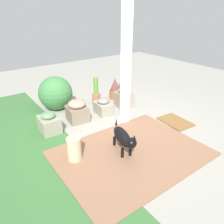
{
  "coord_description": "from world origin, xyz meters",
  "views": [
    {
      "loc": [
        -3.01,
        2.42,
        2.2
      ],
      "look_at": [
        0.04,
        0.2,
        0.38
      ],
      "focal_mm": 34.79,
      "sensor_mm": 36.0,
      "label": 1
    }
  ],
  "objects_px": {
    "stone_planter_far": "(49,123)",
    "doormat": "(175,122)",
    "stone_planter_mid": "(77,111)",
    "terracotta_pot_tall": "(96,95)",
    "porch_pillar": "(126,63)",
    "stone_planter_nearest": "(124,98)",
    "stone_planter_near": "(103,107)",
    "ceramic_urn": "(74,149)",
    "dog": "(124,138)",
    "terracotta_pot_spiky": "(115,89)",
    "round_shrub": "(56,93)"
  },
  "relations": [
    {
      "from": "stone_planter_near",
      "to": "terracotta_pot_tall",
      "type": "height_order",
      "value": "terracotta_pot_tall"
    },
    {
      "from": "stone_planter_nearest",
      "to": "terracotta_pot_spiky",
      "type": "bearing_deg",
      "value": -14.38
    },
    {
      "from": "porch_pillar",
      "to": "doormat",
      "type": "relative_size",
      "value": 3.73
    },
    {
      "from": "terracotta_pot_tall",
      "to": "dog",
      "type": "bearing_deg",
      "value": 159.73
    },
    {
      "from": "stone_planter_nearest",
      "to": "doormat",
      "type": "distance_m",
      "value": 1.37
    },
    {
      "from": "stone_planter_mid",
      "to": "dog",
      "type": "distance_m",
      "value": 1.48
    },
    {
      "from": "porch_pillar",
      "to": "round_shrub",
      "type": "bearing_deg",
      "value": 31.43
    },
    {
      "from": "stone_planter_nearest",
      "to": "terracotta_pot_spiky",
      "type": "xyz_separation_m",
      "value": [
        0.54,
        -0.14,
        0.04
      ]
    },
    {
      "from": "stone_planter_mid",
      "to": "ceramic_urn",
      "type": "bearing_deg",
      "value": 150.15
    },
    {
      "from": "doormat",
      "to": "porch_pillar",
      "type": "bearing_deg",
      "value": 51.77
    },
    {
      "from": "porch_pillar",
      "to": "stone_planter_near",
      "type": "height_order",
      "value": "porch_pillar"
    },
    {
      "from": "stone_planter_mid",
      "to": "terracotta_pot_tall",
      "type": "relative_size",
      "value": 0.69
    },
    {
      "from": "porch_pillar",
      "to": "terracotta_pot_spiky",
      "type": "xyz_separation_m",
      "value": [
        1.18,
        -0.63,
        -0.98
      ]
    },
    {
      "from": "terracotta_pot_spiky",
      "to": "stone_planter_far",
      "type": "bearing_deg",
      "value": 107.13
    },
    {
      "from": "terracotta_pot_spiky",
      "to": "dog",
      "type": "distance_m",
      "value": 2.43
    },
    {
      "from": "porch_pillar",
      "to": "stone_planter_far",
      "type": "xyz_separation_m",
      "value": [
        0.54,
        1.44,
        -1.06
      ]
    },
    {
      "from": "stone_planter_nearest",
      "to": "porch_pillar",
      "type": "bearing_deg",
      "value": 142.32
    },
    {
      "from": "ceramic_urn",
      "to": "terracotta_pot_spiky",
      "type": "bearing_deg",
      "value": -50.41
    },
    {
      "from": "round_shrub",
      "to": "terracotta_pot_spiky",
      "type": "xyz_separation_m",
      "value": [
        -0.29,
        -1.52,
        -0.13
      ]
    },
    {
      "from": "terracotta_pot_spiky",
      "to": "ceramic_urn",
      "type": "distance_m",
      "value": 2.7
    },
    {
      "from": "porch_pillar",
      "to": "terracotta_pot_tall",
      "type": "bearing_deg",
      "value": -1.43
    },
    {
      "from": "dog",
      "to": "ceramic_urn",
      "type": "distance_m",
      "value": 0.81
    },
    {
      "from": "terracotta_pot_tall",
      "to": "stone_planter_near",
      "type": "bearing_deg",
      "value": 163.65
    },
    {
      "from": "stone_planter_nearest",
      "to": "round_shrub",
      "type": "relative_size",
      "value": 0.61
    },
    {
      "from": "round_shrub",
      "to": "dog",
      "type": "relative_size",
      "value": 1.08
    },
    {
      "from": "porch_pillar",
      "to": "ceramic_urn",
      "type": "bearing_deg",
      "value": 110.55
    },
    {
      "from": "stone_planter_far",
      "to": "stone_planter_mid",
      "type": "bearing_deg",
      "value": -82.68
    },
    {
      "from": "porch_pillar",
      "to": "terracotta_pot_tall",
      "type": "distance_m",
      "value": 1.53
    },
    {
      "from": "porch_pillar",
      "to": "terracotta_pot_spiky",
      "type": "relative_size",
      "value": 4.51
    },
    {
      "from": "terracotta_pot_tall",
      "to": "dog",
      "type": "height_order",
      "value": "terracotta_pot_tall"
    },
    {
      "from": "stone_planter_far",
      "to": "doormat",
      "type": "bearing_deg",
      "value": -117.84
    },
    {
      "from": "stone_planter_nearest",
      "to": "stone_planter_near",
      "type": "bearing_deg",
      "value": 93.74
    },
    {
      "from": "round_shrub",
      "to": "dog",
      "type": "height_order",
      "value": "round_shrub"
    },
    {
      "from": "porch_pillar",
      "to": "doormat",
      "type": "height_order",
      "value": "porch_pillar"
    },
    {
      "from": "stone_planter_far",
      "to": "porch_pillar",
      "type": "bearing_deg",
      "value": -110.54
    },
    {
      "from": "stone_planter_near",
      "to": "porch_pillar",
      "type": "bearing_deg",
      "value": -166.89
    },
    {
      "from": "stone_planter_mid",
      "to": "terracotta_pot_tall",
      "type": "distance_m",
      "value": 0.97
    },
    {
      "from": "doormat",
      "to": "round_shrub",
      "type": "bearing_deg",
      "value": 39.28
    },
    {
      "from": "stone_planter_near",
      "to": "stone_planter_mid",
      "type": "xyz_separation_m",
      "value": [
        0.03,
        0.65,
        0.07
      ]
    },
    {
      "from": "porch_pillar",
      "to": "doormat",
      "type": "xyz_separation_m",
      "value": [
        -0.67,
        -0.85,
        -1.23
      ]
    },
    {
      "from": "stone_planter_nearest",
      "to": "stone_planter_near",
      "type": "distance_m",
      "value": 0.63
    },
    {
      "from": "stone_planter_mid",
      "to": "stone_planter_far",
      "type": "xyz_separation_m",
      "value": [
        -0.08,
        0.66,
        -0.05
      ]
    },
    {
      "from": "stone_planter_nearest",
      "to": "terracotta_pot_tall",
      "type": "xyz_separation_m",
      "value": [
        0.53,
        0.46,
        0.02
      ]
    },
    {
      "from": "stone_planter_nearest",
      "to": "stone_planter_mid",
      "type": "relative_size",
      "value": 1.01
    },
    {
      "from": "stone_planter_near",
      "to": "stone_planter_mid",
      "type": "relative_size",
      "value": 0.97
    },
    {
      "from": "stone_planter_far",
      "to": "ceramic_urn",
      "type": "distance_m",
      "value": 1.09
    },
    {
      "from": "dog",
      "to": "doormat",
      "type": "bearing_deg",
      "value": -83.45
    },
    {
      "from": "porch_pillar",
      "to": "dog",
      "type": "relative_size",
      "value": 3.42
    },
    {
      "from": "stone_planter_nearest",
      "to": "ceramic_urn",
      "type": "distance_m",
      "value": 2.27
    },
    {
      "from": "stone_planter_near",
      "to": "ceramic_urn",
      "type": "xyz_separation_m",
      "value": [
        -1.14,
        1.32,
        0.04
      ]
    }
  ]
}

